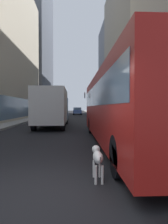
{
  "coord_description": "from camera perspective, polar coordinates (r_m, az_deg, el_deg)",
  "views": [
    {
      "loc": [
        0.64,
        -3.46,
        1.64
      ],
      "look_at": [
        1.12,
        6.59,
        1.4
      ],
      "focal_mm": 31.04,
      "sensor_mm": 36.0,
      "label": 1
    }
  ],
  "objects": [
    {
      "name": "car_grey_wagon",
      "position": [
        42.6,
        -7.35,
        0.27
      ],
      "size": [
        1.73,
        4.59,
        1.62
      ],
      "color": "slate",
      "rests_on": "ground"
    },
    {
      "name": "car_blue_hatchback",
      "position": [
        43.89,
        -1.99,
        0.31
      ],
      "size": [
        1.86,
        4.37,
        1.62
      ],
      "color": "#4C6BB7",
      "rests_on": "ground"
    },
    {
      "name": "sidewalk_left",
      "position": [
        39.01,
        -12.07,
        -0.95
      ],
      "size": [
        2.4,
        110.0,
        0.15
      ],
      "primitive_type": "cube",
      "color": "gray",
      "rests_on": "ground"
    },
    {
      "name": "dalmatian_dog",
      "position": [
        4.52,
        4.01,
        -13.1
      ],
      "size": [
        0.22,
        0.96,
        0.72
      ],
      "color": "white",
      "rests_on": "ground"
    },
    {
      "name": "sidewalk_right",
      "position": [
        38.82,
        4.77,
        -0.94
      ],
      "size": [
        2.4,
        110.0,
        0.15
      ],
      "primitive_type": "cube",
      "color": "#9E9991",
      "rests_on": "ground"
    },
    {
      "name": "box_truck",
      "position": [
        16.28,
        -9.22,
        1.45
      ],
      "size": [
        2.3,
        7.5,
        3.05
      ],
      "color": "#19519E",
      "rests_on": "ground"
    },
    {
      "name": "ground_plane",
      "position": [
        38.5,
        -3.67,
        -1.07
      ],
      "size": [
        120.0,
        120.0,
        0.0
      ],
      "primitive_type": "plane",
      "color": "black"
    },
    {
      "name": "transit_bus",
      "position": [
        8.86,
        11.38,
        2.23
      ],
      "size": [
        2.78,
        11.53,
        3.05
      ],
      "color": "red",
      "rests_on": "ground"
    },
    {
      "name": "car_red_coupe",
      "position": [
        24.07,
        -7.11,
        -0.59
      ],
      "size": [
        1.72,
        3.96,
        1.62
      ],
      "color": "red",
      "rests_on": "ground"
    },
    {
      "name": "building_right_mid",
      "position": [
        34.09,
        17.57,
        18.0
      ],
      "size": [
        10.13,
        20.18,
        22.88
      ],
      "color": "gray",
      "rests_on": "ground"
    },
    {
      "name": "building_right_far",
      "position": [
        52.75,
        9.88,
        12.25
      ],
      "size": [
        8.25,
        16.03,
        23.23
      ],
      "color": "slate",
      "rests_on": "ground"
    },
    {
      "name": "building_left_far",
      "position": [
        53.72,
        -16.94,
        17.95
      ],
      "size": [
        11.85,
        20.8,
        34.04
      ],
      "color": "#4C515B",
      "rests_on": "ground"
    }
  ]
}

